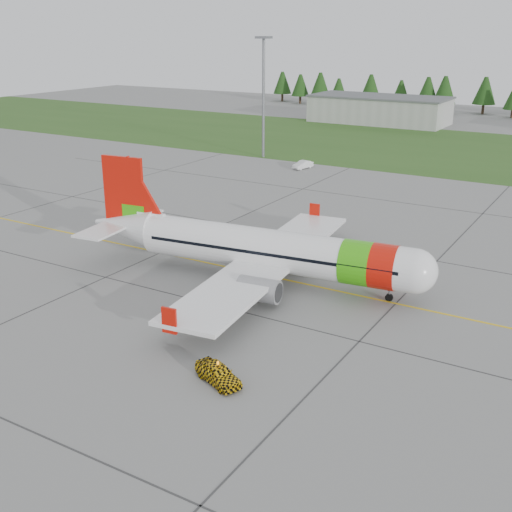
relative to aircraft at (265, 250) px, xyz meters
The scene contains 8 objects.
ground 7.78m from the aircraft, 73.55° to the right, with size 320.00×320.00×0.00m, color gray.
aircraft is the anchor object (origin of this frame).
follow_me_car 18.15m from the aircraft, 69.42° to the right, with size 1.55×1.31×3.86m, color yellow.
service_van 49.69m from the aircraft, 112.96° to the left, with size 1.37×1.29×3.92m, color white.
grass_strip 75.17m from the aircraft, 88.44° to the left, with size 320.00×50.00×0.03m, color #30561E.
taxi_guideline 3.73m from the aircraft, 28.08° to the left, with size 120.00×0.25×0.02m, color gold.
hangar_west 106.81m from the aircraft, 105.17° to the left, with size 32.00×14.00×6.00m, color #A8A8A3.
floodlight_mast 59.64m from the aircraft, 120.39° to the left, with size 0.50×0.50×20.00m, color slate.
Camera 1 is at (25.12, -40.07, 21.68)m, focal length 45.00 mm.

